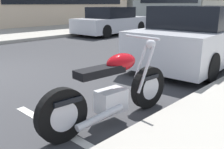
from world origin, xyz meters
name	(u,v)px	position (x,y,z in m)	size (l,w,h in m)	color
sidewalk_far_curb	(117,25)	(12.00, 6.52, 0.07)	(120.00, 5.00, 0.14)	gray
parking_stall_stripe	(63,131)	(0.00, -3.42, 0.00)	(0.12, 2.20, 0.01)	silver
parked_motorcycle	(113,91)	(0.65, -3.68, 0.43)	(2.15, 0.62, 1.12)	black
parked_car_across_street	(198,37)	(4.65, -2.96, 0.71)	(4.43, 2.11, 1.50)	silver
car_opposite_curb	(112,22)	(8.04, 3.32, 0.65)	(4.45, 2.07, 1.38)	silver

